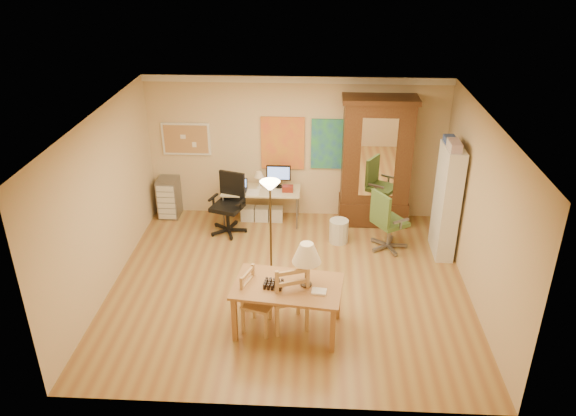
# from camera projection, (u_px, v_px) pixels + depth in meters

# --- Properties ---
(floor) EXTENTS (5.50, 5.50, 0.00)m
(floor) POSITION_uv_depth(u_px,v_px,m) (289.00, 285.00, 8.77)
(floor) COLOR #926033
(floor) RESTS_ON ground
(crown_molding) EXTENTS (5.50, 0.08, 0.12)m
(crown_molding) POSITION_uv_depth(u_px,v_px,m) (297.00, 79.00, 9.80)
(crown_molding) COLOR white
(crown_molding) RESTS_ON floor
(corkboard) EXTENTS (0.90, 0.04, 0.62)m
(corkboard) POSITION_uv_depth(u_px,v_px,m) (186.00, 139.00, 10.42)
(corkboard) COLOR tan
(corkboard) RESTS_ON floor
(art_panel_left) EXTENTS (0.80, 0.04, 1.00)m
(art_panel_left) POSITION_uv_depth(u_px,v_px,m) (283.00, 143.00, 10.35)
(art_panel_left) COLOR gold
(art_panel_left) RESTS_ON floor
(art_panel_right) EXTENTS (0.75, 0.04, 0.95)m
(art_panel_right) POSITION_uv_depth(u_px,v_px,m) (332.00, 144.00, 10.31)
(art_panel_right) COLOR #2969A6
(art_panel_right) RESTS_ON floor
(dining_table) EXTENTS (1.54, 1.03, 1.36)m
(dining_table) POSITION_uv_depth(u_px,v_px,m) (295.00, 276.00, 7.43)
(dining_table) COLOR olive
(dining_table) RESTS_ON floor
(ladder_chair_back) EXTENTS (0.61, 0.60, 1.05)m
(ladder_chair_back) POSITION_uv_depth(u_px,v_px,m) (289.00, 297.00, 7.64)
(ladder_chair_back) COLOR #A68A4C
(ladder_chair_back) RESTS_ON floor
(ladder_chair_left) EXTENTS (0.51, 0.52, 0.90)m
(ladder_chair_left) POSITION_uv_depth(u_px,v_px,m) (258.00, 303.00, 7.65)
(ladder_chair_left) COLOR #A68A4C
(ladder_chair_left) RESTS_ON floor
(torchiere_lamp) EXTENTS (0.30, 0.30, 1.67)m
(torchiere_lamp) POSITION_uv_depth(u_px,v_px,m) (270.00, 202.00, 8.37)
(torchiere_lamp) COLOR #3D2F18
(torchiere_lamp) RESTS_ON floor
(computer_desk) EXTENTS (1.44, 0.63, 1.09)m
(computer_desk) POSITION_uv_depth(u_px,v_px,m) (263.00, 201.00, 10.55)
(computer_desk) COLOR beige
(computer_desk) RESTS_ON floor
(office_chair_black) EXTENTS (0.68, 0.68, 1.11)m
(office_chair_black) POSITION_uv_depth(u_px,v_px,m) (229.00, 217.00, 10.21)
(office_chair_black) COLOR black
(office_chair_black) RESTS_ON floor
(office_chair_green) EXTENTS (0.68, 0.68, 1.09)m
(office_chair_green) POSITION_uv_depth(u_px,v_px,m) (387.00, 234.00, 9.66)
(office_chair_green) COLOR slate
(office_chair_green) RESTS_ON floor
(drawer_cart) EXTENTS (0.38, 0.46, 0.77)m
(drawer_cart) POSITION_uv_depth(u_px,v_px,m) (169.00, 198.00, 10.75)
(drawer_cart) COLOR slate
(drawer_cart) RESTS_ON floor
(armoire) EXTENTS (1.31, 0.62, 2.42)m
(armoire) POSITION_uv_depth(u_px,v_px,m) (375.00, 170.00, 10.24)
(armoire) COLOR #3E1B10
(armoire) RESTS_ON floor
(bookshelf) EXTENTS (0.29, 0.77, 1.91)m
(bookshelf) POSITION_uv_depth(u_px,v_px,m) (447.00, 202.00, 9.27)
(bookshelf) COLOR white
(bookshelf) RESTS_ON floor
(wastebin) EXTENTS (0.34, 0.34, 0.42)m
(wastebin) POSITION_uv_depth(u_px,v_px,m) (339.00, 231.00, 9.90)
(wastebin) COLOR silver
(wastebin) RESTS_ON floor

